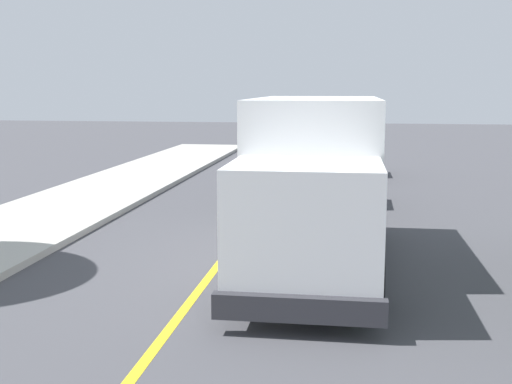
{
  "coord_description": "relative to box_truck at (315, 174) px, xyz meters",
  "views": [
    {
      "loc": [
        2.52,
        -2.14,
        3.42
      ],
      "look_at": [
        0.69,
        10.09,
        1.4
      ],
      "focal_mm": 45.3,
      "sensor_mm": 36.0,
      "label": 1
    }
  ],
  "objects": [
    {
      "name": "centre_line_yellow",
      "position": [
        -1.82,
        -0.14,
        -1.76
      ],
      "size": [
        0.16,
        56.0,
        0.01
      ],
      "primitive_type": "cube",
      "color": "gold",
      "rests_on": "ground"
    },
    {
      "name": "box_truck",
      "position": [
        0.0,
        0.0,
        0.0
      ],
      "size": [
        2.45,
        7.2,
        3.2
      ],
      "color": "white",
      "rests_on": "ground"
    },
    {
      "name": "parked_car_near",
      "position": [
        0.04,
        6.45,
        -0.97
      ],
      "size": [
        1.86,
        4.42,
        1.67
      ],
      "color": "#4C564C",
      "rests_on": "ground"
    },
    {
      "name": "parked_car_mid",
      "position": [
        0.38,
        12.99,
        -0.97
      ],
      "size": [
        1.83,
        4.41,
        1.67
      ],
      "color": "black",
      "rests_on": "ground"
    }
  ]
}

